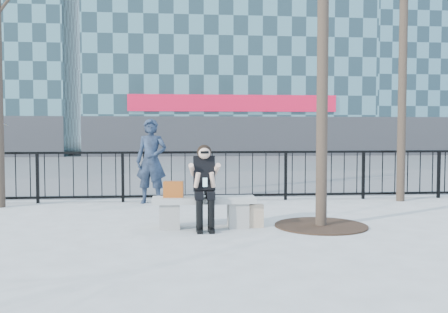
{
  "coord_description": "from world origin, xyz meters",
  "views": [
    {
      "loc": [
        -0.44,
        -7.95,
        1.56
      ],
      "look_at": [
        0.4,
        0.8,
        1.1
      ],
      "focal_mm": 40.0,
      "sensor_mm": 36.0,
      "label": 1
    }
  ],
  "objects": [
    {
      "name": "bench_main",
      "position": [
        0.0,
        0.0,
        0.3
      ],
      "size": [
        1.65,
        0.46,
        0.49
      ],
      "color": "slate",
      "rests_on": "ground"
    },
    {
      "name": "standing_man",
      "position": [
        -0.97,
        2.77,
        0.91
      ],
      "size": [
        0.74,
        0.57,
        1.81
      ],
      "primitive_type": "imported",
      "rotation": [
        0.0,
        0.0,
        -0.22
      ],
      "color": "black",
      "rests_on": "ground"
    },
    {
      "name": "railing",
      "position": [
        0.0,
        3.0,
        0.55
      ],
      "size": [
        14.0,
        0.06,
        1.1
      ],
      "color": "black",
      "rests_on": "ground"
    },
    {
      "name": "street_surface",
      "position": [
        0.0,
        15.0,
        0.0
      ],
      "size": [
        60.0,
        23.0,
        0.01
      ],
      "primitive_type": "cube",
      "color": "#474747",
      "rests_on": "ground"
    },
    {
      "name": "seated_woman",
      "position": [
        0.0,
        -0.16,
        0.67
      ],
      "size": [
        0.5,
        0.64,
        1.34
      ],
      "color": "black",
      "rests_on": "ground"
    },
    {
      "name": "handbag",
      "position": [
        -0.49,
        0.02,
        0.62
      ],
      "size": [
        0.33,
        0.18,
        0.26
      ],
      "primitive_type": "cube",
      "rotation": [
        0.0,
        0.0,
        -0.1
      ],
      "color": "#954112",
      "rests_on": "bench_main"
    },
    {
      "name": "tree_grate",
      "position": [
        1.9,
        -0.1,
        0.01
      ],
      "size": [
        1.5,
        1.5,
        0.02
      ],
      "primitive_type": "cylinder",
      "color": "black",
      "rests_on": "ground"
    },
    {
      "name": "shopping_bag",
      "position": [
        0.75,
        -0.08,
        0.19
      ],
      "size": [
        0.4,
        0.17,
        0.37
      ],
      "primitive_type": "cube",
      "rotation": [
        0.0,
        0.0,
        0.06
      ],
      "color": "beige",
      "rests_on": "ground"
    },
    {
      "name": "ground",
      "position": [
        0.0,
        0.0,
        0.0
      ],
      "size": [
        120.0,
        120.0,
        0.0
      ],
      "primitive_type": "plane",
      "color": "gray",
      "rests_on": "ground"
    }
  ]
}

